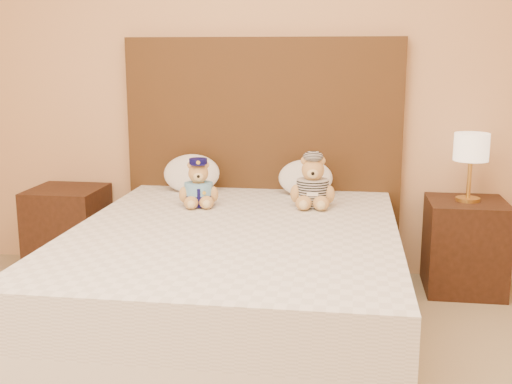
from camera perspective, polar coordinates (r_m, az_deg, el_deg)
bed at (r=3.26m, az=-1.88°, el=-7.90°), size 1.60×2.00×0.55m
headboard at (r=4.12m, az=0.57°, el=3.13°), size 1.75×0.08×1.50m
nightstand_left at (r=4.37m, az=-16.35°, el=-3.22°), size 0.45×0.45×0.55m
nightstand_right at (r=4.04m, az=18.04°, el=-4.56°), size 0.45×0.45×0.55m
lamp at (r=3.92m, az=18.59°, el=3.51°), size 0.20×0.20×0.40m
teddy_police at (r=3.63m, az=-5.13°, el=0.83°), size 0.28×0.27×0.27m
teddy_prisoner at (r=3.61m, az=5.06°, el=0.95°), size 0.27×0.26×0.29m
pillow_left at (r=4.03m, az=-5.75°, el=1.82°), size 0.36×0.23×0.25m
pillow_right at (r=3.92m, az=4.42°, el=1.42°), size 0.33×0.21×0.23m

